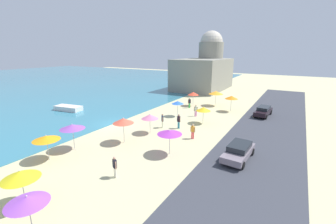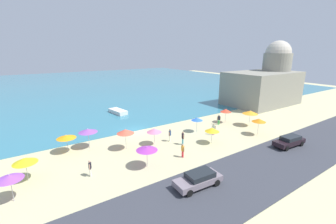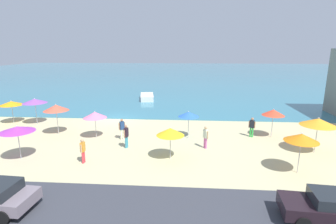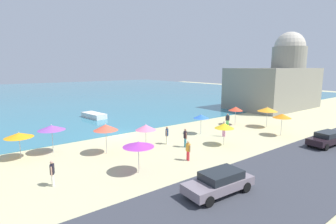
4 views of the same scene
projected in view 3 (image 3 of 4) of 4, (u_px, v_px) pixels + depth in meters
ground_plane at (117, 119)px, 28.39m from camera, size 160.00×160.00×0.00m
sea at (163, 73)px, 81.70m from camera, size 150.00×110.00×0.05m
beach_umbrella_0 at (189, 114)px, 21.94m from camera, size 1.74×1.74×2.35m
beach_umbrella_1 at (17, 129)px, 17.61m from camera, size 2.29×2.29×2.41m
beach_umbrella_2 at (11, 103)px, 26.48m from camera, size 2.28×2.28×2.32m
beach_umbrella_5 at (95, 115)px, 21.99m from camera, size 1.98×1.98×2.34m
beach_umbrella_6 at (35, 101)px, 26.12m from camera, size 2.35×2.35×2.64m
beach_umbrella_7 at (273, 112)px, 22.12m from camera, size 1.88×1.88×2.51m
beach_umbrella_8 at (302, 138)px, 15.58m from camera, size 2.00×2.00×2.58m
beach_umbrella_9 at (318, 122)px, 18.67m from camera, size 2.48×2.48×2.67m
beach_umbrella_10 at (170, 132)px, 17.69m from camera, size 1.91×1.91×2.29m
beach_umbrella_11 at (56, 108)px, 22.87m from camera, size 2.16×2.16×2.74m
bather_0 at (126, 135)px, 19.94m from camera, size 0.32×0.54×1.82m
bather_1 at (83, 149)px, 17.29m from camera, size 0.23×0.57×1.68m
bather_2 at (206, 136)px, 19.84m from camera, size 0.38×0.49×1.74m
bather_3 at (122, 128)px, 21.81m from camera, size 0.47×0.40×1.79m
bather_5 at (252, 126)px, 22.41m from camera, size 0.50×0.37×1.73m
skiff_nearshore at (147, 97)px, 39.01m from camera, size 2.54×5.02×0.74m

